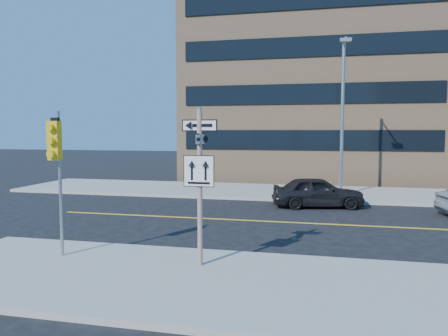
% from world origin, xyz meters
% --- Properties ---
extents(ground, '(120.00, 120.00, 0.00)m').
position_xyz_m(ground, '(0.00, 0.00, 0.00)').
color(ground, black).
rests_on(ground, ground).
extents(sign_pole, '(0.92, 0.92, 4.06)m').
position_xyz_m(sign_pole, '(0.00, -2.51, 2.44)').
color(sign_pole, beige).
rests_on(sign_pole, near_sidewalk).
extents(traffic_signal, '(0.32, 0.45, 4.00)m').
position_xyz_m(traffic_signal, '(-4.00, -2.66, 3.03)').
color(traffic_signal, gray).
rests_on(traffic_signal, near_sidewalk).
extents(parked_car_a, '(2.53, 4.52, 1.45)m').
position_xyz_m(parked_car_a, '(2.83, 7.76, 0.73)').
color(parked_car_a, black).
rests_on(parked_car_a, ground).
extents(streetlight_a, '(0.55, 2.25, 8.00)m').
position_xyz_m(streetlight_a, '(4.00, 10.76, 4.76)').
color(streetlight_a, gray).
rests_on(streetlight_a, far_sidewalk).
extents(building_brick, '(18.00, 18.00, 18.00)m').
position_xyz_m(building_brick, '(2.00, 25.00, 9.00)').
color(building_brick, tan).
rests_on(building_brick, ground).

